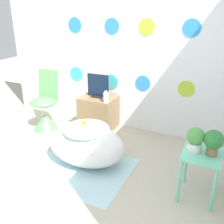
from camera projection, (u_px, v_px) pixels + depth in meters
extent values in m
plane|color=#BCB29E|center=(34.00, 220.00, 2.38)|extent=(12.00, 12.00, 0.00)
cube|color=white|center=(128.00, 43.00, 3.72)|extent=(4.23, 0.04, 2.60)
cylinder|color=#3DC6D6|center=(76.00, 74.00, 4.26)|extent=(0.23, 0.01, 0.23)
cylinder|color=#3DC6D6|center=(111.00, 82.00, 4.03)|extent=(0.23, 0.01, 0.23)
cylinder|color=#2D8CE0|center=(143.00, 83.00, 3.81)|extent=(0.23, 0.01, 0.23)
cylinder|color=#B2D633|center=(186.00, 89.00, 3.57)|extent=(0.23, 0.01, 0.23)
cylinder|color=#2D8CE0|center=(75.00, 25.00, 3.96)|extent=(0.23, 0.01, 0.23)
cylinder|color=#2D8CE0|center=(112.00, 26.00, 3.71)|extent=(0.23, 0.01, 0.23)
cylinder|color=#B2D633|center=(147.00, 27.00, 3.51)|extent=(0.23, 0.01, 0.23)
cylinder|color=#2D8CE0|center=(192.00, 28.00, 3.27)|extent=(0.23, 0.01, 0.23)
cube|color=silver|center=(81.00, 168.00, 3.12)|extent=(1.15, 0.97, 0.01)
ellipsoid|color=white|center=(87.00, 145.00, 3.17)|extent=(0.97, 0.67, 0.47)
cylinder|color=#B2DBEA|center=(86.00, 129.00, 3.09)|extent=(0.55, 0.55, 0.01)
sphere|color=yellow|center=(84.00, 123.00, 3.13)|extent=(0.06, 0.06, 0.06)
sphere|color=yellow|center=(83.00, 122.00, 3.12)|extent=(0.03, 0.03, 0.03)
cone|color=orange|center=(82.00, 122.00, 3.10)|extent=(0.02, 0.02, 0.02)
cone|color=#66C166|center=(46.00, 121.00, 4.07)|extent=(0.38, 0.38, 0.24)
ellipsoid|color=#66C166|center=(44.00, 102.00, 3.95)|extent=(0.40, 0.40, 0.14)
cube|color=#66C166|center=(48.00, 85.00, 3.99)|extent=(0.34, 0.10, 0.46)
cube|color=#8E704C|center=(98.00, 113.00, 4.05)|extent=(0.52, 0.43, 0.52)
cube|color=white|center=(92.00, 112.00, 3.84)|extent=(0.44, 0.01, 0.14)
cube|color=black|center=(98.00, 96.00, 3.94)|extent=(0.18, 0.12, 0.02)
cube|color=black|center=(98.00, 85.00, 3.88)|extent=(0.34, 0.01, 0.34)
cube|color=#0F1E38|center=(98.00, 86.00, 3.87)|extent=(0.32, 0.01, 0.32)
cylinder|color=white|center=(106.00, 97.00, 3.71)|extent=(0.07, 0.07, 0.14)
cylinder|color=white|center=(106.00, 92.00, 3.68)|extent=(0.04, 0.04, 0.03)
cube|color=#72D8B7|center=(202.00, 154.00, 2.50)|extent=(0.36, 0.40, 0.02)
cylinder|color=#72D8B7|center=(179.00, 181.00, 2.52)|extent=(0.03, 0.03, 0.48)
cylinder|color=#72D8B7|center=(213.00, 190.00, 2.39)|extent=(0.03, 0.03, 0.48)
cylinder|color=#72D8B7|center=(186.00, 163.00, 2.80)|extent=(0.03, 0.03, 0.48)
cylinder|color=#72D8B7|center=(217.00, 170.00, 2.68)|extent=(0.03, 0.03, 0.48)
cylinder|color=white|center=(194.00, 147.00, 2.51)|extent=(0.13, 0.13, 0.09)
sphere|color=#4C9E4C|center=(196.00, 136.00, 2.47)|extent=(0.17, 0.17, 0.17)
cylinder|color=#8C6B4C|center=(212.00, 151.00, 2.45)|extent=(0.10, 0.10, 0.08)
sphere|color=#2D7A38|center=(214.00, 140.00, 2.41)|extent=(0.18, 0.18, 0.18)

